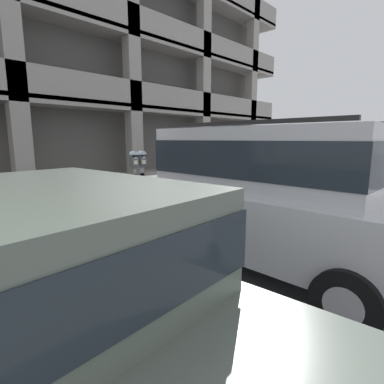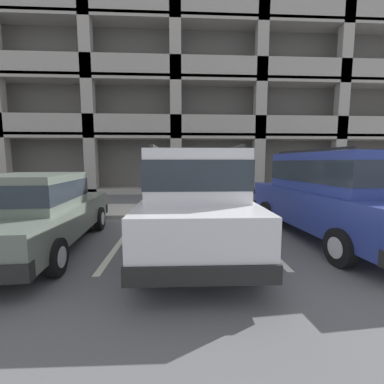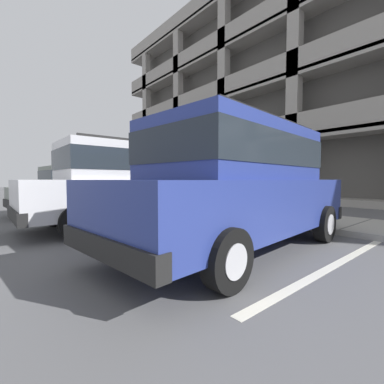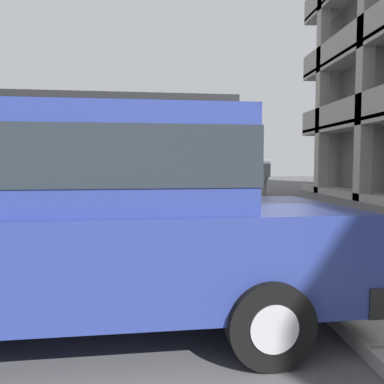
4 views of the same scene
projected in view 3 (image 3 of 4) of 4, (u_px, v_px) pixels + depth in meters
name	position (u px, v px, depth m)	size (l,w,h in m)	color
ground_plane	(199.00, 217.00, 8.08)	(80.00, 80.00, 0.10)	#565659
sidewalk	(227.00, 210.00, 8.92)	(40.00, 2.20, 0.12)	#9E9B93
parking_stall_lines	(199.00, 228.00, 5.99)	(12.54, 4.80, 0.01)	silver
silver_suv	(126.00, 181.00, 6.38)	(2.07, 4.81, 2.03)	silver
red_sedan	(83.00, 189.00, 8.72)	(2.02, 4.57, 1.54)	#5B665B
dark_hatchback	(236.00, 182.00, 4.19)	(2.30, 4.92, 2.03)	navy
parking_meter_near	(205.00, 177.00, 8.31)	(0.35, 0.12, 1.46)	#595B60
parking_meter_far	(121.00, 179.00, 13.01)	(0.15, 0.12, 1.54)	#595B60
parking_garage	(337.00, 99.00, 15.65)	(32.00, 10.00, 13.25)	#54514D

